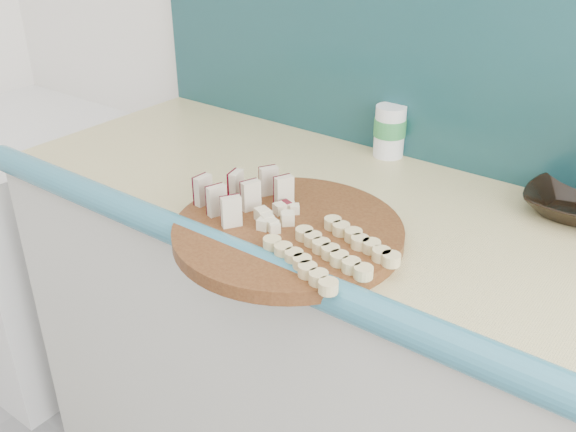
% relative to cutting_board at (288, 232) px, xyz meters
% --- Properties ---
extents(porcelain_fixture, '(0.70, 0.72, 0.84)m').
position_rel_cutting_board_xyz_m(porcelain_fixture, '(-1.21, 0.19, -0.52)').
color(porcelain_fixture, white).
rests_on(porcelain_fixture, ground).
extents(cutting_board, '(0.53, 0.53, 0.03)m').
position_rel_cutting_board_xyz_m(cutting_board, '(0.00, 0.00, 0.00)').
color(cutting_board, '#411F0E').
rests_on(cutting_board, kitchen_counter).
extents(apple_wedges, '(0.15, 0.18, 0.06)m').
position_rel_cutting_board_xyz_m(apple_wedges, '(-0.12, 0.01, 0.04)').
color(apple_wedges, beige).
rests_on(apple_wedges, cutting_board).
extents(apple_chunks, '(0.07, 0.07, 0.02)m').
position_rel_cutting_board_xyz_m(apple_chunks, '(-0.03, 0.01, 0.02)').
color(apple_chunks, '#FDF6CA').
rests_on(apple_chunks, cutting_board).
extents(banana_slices, '(0.22, 0.20, 0.02)m').
position_rel_cutting_board_xyz_m(banana_slices, '(0.12, -0.04, 0.02)').
color(banana_slices, '#DEC788').
rests_on(banana_slices, cutting_board).
extents(brown_bowl, '(0.19, 0.19, 0.05)m').
position_rel_cutting_board_xyz_m(brown_bowl, '(0.39, 0.41, 0.01)').
color(brown_bowl, black).
rests_on(brown_bowl, kitchen_counter).
extents(canister, '(0.07, 0.07, 0.12)m').
position_rel_cutting_board_xyz_m(canister, '(-0.05, 0.45, 0.05)').
color(canister, white).
rests_on(canister, kitchen_counter).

